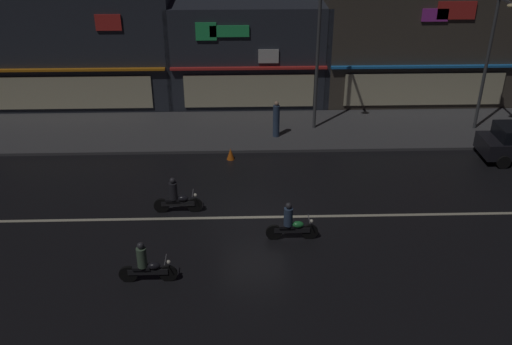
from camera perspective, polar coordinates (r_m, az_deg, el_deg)
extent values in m
plane|color=black|center=(22.23, -0.16, -4.49)|extent=(140.00, 140.00, 0.00)
cube|color=beige|center=(22.23, -0.16, -4.48)|extent=(30.31, 0.16, 0.01)
cube|color=#4C4C4F|center=(29.47, -0.60, 4.21)|extent=(31.91, 5.02, 0.14)
cube|color=#2D333D|center=(35.59, -16.83, 12.43)|extent=(10.81, 7.45, 6.24)
cube|color=orange|center=(32.17, -18.28, 9.67)|extent=(10.27, 0.24, 0.12)
cube|color=red|center=(30.99, -14.51, 14.26)|extent=(1.32, 0.08, 0.82)
cube|color=beige|center=(32.62, -17.92, 7.55)|extent=(8.65, 0.06, 1.80)
cube|color=#4C443A|center=(35.64, 15.17, 13.35)|extent=(10.91, 7.20, 7.05)
cube|color=#268CF2|center=(32.46, 16.71, 10.07)|extent=(10.37, 0.24, 0.12)
cube|color=#D83FD8|center=(31.86, 17.40, 14.73)|extent=(1.37, 0.08, 0.65)
cube|color=red|center=(32.17, 19.35, 14.99)|extent=(2.00, 0.08, 0.91)
cube|color=beige|center=(32.92, 16.37, 7.95)|extent=(8.73, 0.06, 1.80)
cube|color=#2D333D|center=(35.16, -0.86, 12.91)|extent=(8.79, 8.83, 5.64)
cube|color=red|center=(30.87, -0.72, 10.34)|extent=(8.35, 0.24, 0.12)
cube|color=#33E572|center=(30.39, -2.67, 13.87)|extent=(2.04, 0.08, 0.59)
cube|color=#33E572|center=(30.44, -5.00, 13.81)|extent=(1.08, 0.08, 0.92)
cube|color=white|center=(30.78, 1.25, 11.50)|extent=(1.08, 0.08, 0.73)
cube|color=beige|center=(31.34, -0.70, 8.11)|extent=(7.03, 0.06, 1.80)
cylinder|color=#47494C|center=(28.51, 6.15, 11.57)|extent=(0.16, 0.16, 7.67)
cylinder|color=#47494C|center=(30.60, 21.94, 9.87)|extent=(0.16, 0.16, 6.65)
cube|color=#47494C|center=(29.24, 23.60, 15.40)|extent=(0.10, 1.40, 0.10)
ellipsoid|color=#F9E099|center=(28.64, 24.12, 14.91)|extent=(0.44, 0.32, 0.20)
cylinder|color=#334766|center=(28.35, 2.03, 5.14)|extent=(0.33, 0.33, 1.62)
sphere|color=tan|center=(28.01, 2.06, 6.88)|extent=(0.22, 0.22, 0.22)
cylinder|color=black|center=(29.45, 22.09, 2.54)|extent=(0.62, 0.20, 0.62)
cylinder|color=black|center=(27.99, 23.40, 0.97)|extent=(0.62, 0.20, 0.62)
cylinder|color=black|center=(20.96, 5.38, -5.88)|extent=(0.60, 0.08, 0.60)
cylinder|color=black|center=(20.85, 1.81, -5.97)|extent=(0.60, 0.10, 0.60)
cube|color=black|center=(20.84, 3.61, -5.70)|extent=(1.30, 0.14, 0.20)
ellipsoid|color=#268C3F|center=(20.73, 4.18, -5.18)|extent=(0.44, 0.26, 0.24)
cube|color=black|center=(20.74, 3.06, -5.37)|extent=(0.56, 0.22, 0.10)
cylinder|color=slate|center=(20.65, 5.31, -4.62)|extent=(0.03, 0.60, 0.03)
sphere|color=white|center=(20.72, 5.54, -4.85)|extent=(0.14, 0.14, 0.14)
cylinder|color=#334766|center=(20.52, 3.23, -4.43)|extent=(0.32, 0.32, 0.70)
sphere|color=#333338|center=(20.28, 3.27, -3.33)|extent=(0.22, 0.22, 0.22)
cylinder|color=black|center=(22.57, -6.11, -3.24)|extent=(0.60, 0.08, 0.60)
cylinder|color=black|center=(22.71, -9.39, -3.27)|extent=(0.60, 0.10, 0.60)
cube|color=black|center=(22.58, -7.77, -3.04)|extent=(1.30, 0.14, 0.20)
ellipsoid|color=black|center=(22.45, -7.30, -2.55)|extent=(0.44, 0.26, 0.24)
cube|color=black|center=(22.52, -8.30, -2.72)|extent=(0.56, 0.22, 0.10)
cylinder|color=slate|center=(22.29, -6.31, -2.03)|extent=(0.03, 0.60, 0.03)
sphere|color=white|center=(22.34, -6.07, -2.25)|extent=(0.14, 0.14, 0.14)
cylinder|color=#232328|center=(22.32, -8.25, -1.83)|extent=(0.32, 0.32, 0.70)
sphere|color=#333338|center=(22.10, -8.33, -0.80)|extent=(0.22, 0.22, 0.22)
cylinder|color=black|center=(19.12, -8.73, -9.89)|extent=(0.60, 0.08, 0.60)
cylinder|color=black|center=(19.32, -12.61, -9.84)|extent=(0.60, 0.10, 0.60)
cube|color=black|center=(19.15, -10.71, -9.63)|extent=(1.30, 0.14, 0.20)
ellipsoid|color=black|center=(18.99, -10.16, -9.11)|extent=(0.44, 0.26, 0.24)
cube|color=black|center=(19.09, -11.35, -9.27)|extent=(0.56, 0.22, 0.10)
cylinder|color=slate|center=(18.79, -9.00, -8.56)|extent=(0.03, 0.60, 0.03)
sphere|color=white|center=(18.84, -8.70, -8.81)|extent=(0.14, 0.14, 0.14)
cylinder|color=#4C664C|center=(18.85, -11.31, -8.30)|extent=(0.32, 0.32, 0.70)
sphere|color=#333338|center=(18.58, -11.44, -7.15)|extent=(0.22, 0.22, 0.22)
cone|color=orange|center=(26.54, -2.55, 1.86)|extent=(0.36, 0.36, 0.55)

